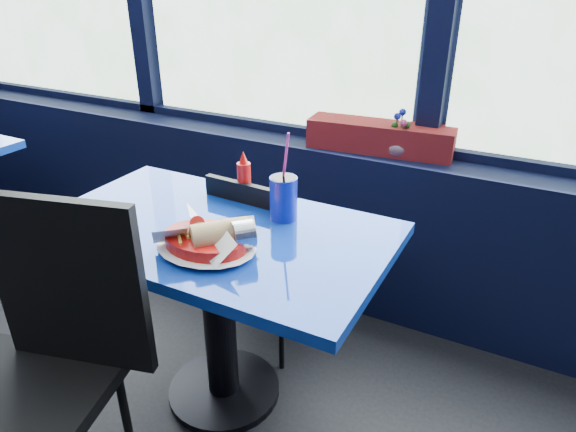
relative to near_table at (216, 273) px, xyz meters
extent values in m
cube|color=black|center=(-0.30, 0.87, -0.17)|extent=(5.00, 0.26, 0.80)
cube|color=black|center=(-0.30, 0.95, 0.24)|extent=(4.80, 0.08, 0.06)
cylinder|color=black|center=(0.00, 0.00, -0.55)|extent=(0.44, 0.44, 0.03)
cylinder|color=black|center=(0.00, 0.00, -0.23)|extent=(0.12, 0.12, 0.68)
cube|color=navy|center=(0.00, 0.00, 0.16)|extent=(1.20, 0.70, 0.04)
cube|color=black|center=(-0.17, -0.71, -0.07)|extent=(0.57, 0.57, 0.04)
cube|color=black|center=(-0.12, -0.50, 0.21)|extent=(0.44, 0.15, 0.51)
cylinder|color=black|center=(-0.42, -0.57, -0.33)|extent=(0.03, 0.03, 0.48)
cylinder|color=black|center=(-0.03, -0.47, -0.33)|extent=(0.03, 0.03, 0.48)
cube|color=black|center=(-0.01, 0.40, -0.17)|extent=(0.39, 0.39, 0.04)
cube|color=black|center=(0.00, 0.22, 0.05)|extent=(0.36, 0.05, 0.41)
cylinder|color=black|center=(0.15, 0.55, -0.38)|extent=(0.02, 0.02, 0.38)
cylinder|color=black|center=(0.14, 0.23, -0.38)|extent=(0.02, 0.02, 0.38)
cylinder|color=black|center=(-0.17, 0.57, -0.38)|extent=(0.02, 0.02, 0.38)
cylinder|color=black|center=(-0.18, 0.25, -0.38)|extent=(0.02, 0.02, 0.38)
cube|color=maroon|center=(0.29, 0.88, 0.30)|extent=(0.65, 0.21, 0.13)
imported|color=silver|center=(0.38, 0.84, 0.28)|extent=(0.12, 0.13, 0.10)
cylinder|color=#1E5919|center=(0.37, 0.84, 0.31)|extent=(0.01, 0.01, 0.16)
sphere|color=#1A249D|center=(0.37, 0.84, 0.41)|extent=(0.03, 0.03, 0.03)
cylinder|color=#1E5919|center=(0.40, 0.83, 0.30)|extent=(0.01, 0.01, 0.14)
sphere|color=#E5437E|center=(0.40, 0.83, 0.39)|extent=(0.03, 0.03, 0.03)
cylinder|color=#1E5919|center=(0.38, 0.86, 0.32)|extent=(0.01, 0.01, 0.18)
sphere|color=#1A249D|center=(0.38, 0.86, 0.42)|extent=(0.03, 0.03, 0.03)
cylinder|color=#1E5919|center=(0.36, 0.85, 0.29)|extent=(0.01, 0.01, 0.12)
sphere|color=#1E5919|center=(0.36, 0.85, 0.36)|extent=(0.03, 0.03, 0.03)
cylinder|color=#1E5919|center=(0.41, 0.85, 0.30)|extent=(0.01, 0.01, 0.13)
sphere|color=#1E5919|center=(0.41, 0.85, 0.38)|extent=(0.03, 0.03, 0.03)
cylinder|color=red|center=(0.07, -0.14, 0.21)|extent=(0.36, 0.36, 0.05)
cylinder|color=white|center=(0.07, -0.14, 0.20)|extent=(0.35, 0.35, 0.00)
cylinder|color=silver|center=(0.18, -0.10, 0.24)|extent=(0.11, 0.11, 0.09)
sphere|color=#56371D|center=(0.06, -0.15, 0.25)|extent=(0.06, 0.06, 0.06)
cylinder|color=red|center=(0.05, -0.14, 0.27)|extent=(0.07, 0.07, 0.01)
cylinder|color=red|center=(-0.02, 0.25, 0.25)|extent=(0.05, 0.05, 0.15)
cone|color=red|center=(-0.02, 0.25, 0.35)|extent=(0.03, 0.03, 0.05)
cylinder|color=#0E1B9C|center=(0.18, 0.17, 0.26)|extent=(0.10, 0.10, 0.15)
cylinder|color=black|center=(0.18, 0.17, 0.33)|extent=(0.09, 0.09, 0.01)
cylinder|color=#F8348F|center=(0.19, 0.17, 0.40)|extent=(0.06, 0.06, 0.21)
cube|color=white|center=(-0.44, -0.27, 0.18)|extent=(0.19, 0.19, 0.00)
camera|label=1|loc=(0.94, -1.25, 0.99)|focal=32.00mm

